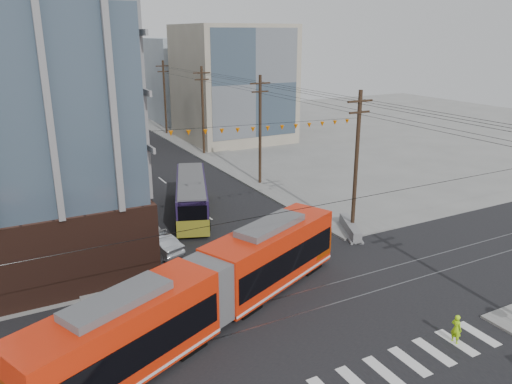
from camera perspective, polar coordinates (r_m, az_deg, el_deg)
ground at (r=27.33m, az=11.33°, el=-15.63°), size 160.00×160.00×0.00m
bg_bldg_ne_near at (r=72.61m, az=-2.71°, el=12.29°), size 14.00×14.00×16.00m
bg_bldg_ne_far at (r=91.79m, az=-7.07°, el=12.69°), size 16.00×16.00×14.00m
utility_pole_far at (r=77.53m, az=-10.38°, el=10.51°), size 0.30×0.30×11.00m
streetcar at (r=26.69m, az=-5.56°, el=-11.20°), size 20.19×11.07×4.01m
city_bus at (r=42.64m, az=-7.37°, el=-0.52°), size 6.31×11.63×3.25m
parked_car_silver at (r=35.92m, az=-11.22°, el=-5.85°), size 2.84×4.59×1.43m
parked_car_white at (r=38.75m, az=-12.55°, el=-4.13°), size 2.14×5.04×1.45m
parked_car_grey at (r=46.63m, az=-15.24°, el=-0.65°), size 2.54×4.95×1.34m
pedestrian at (r=27.68m, az=21.92°, el=-14.31°), size 0.42×0.60×1.56m
jersey_barrier at (r=39.42m, az=10.71°, el=-4.07°), size 2.71×4.44×0.88m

